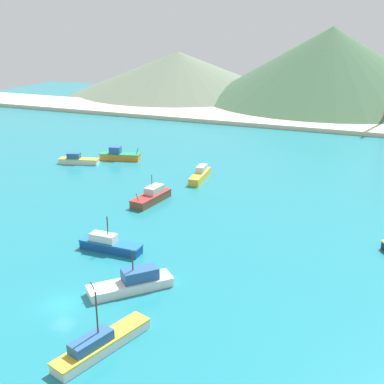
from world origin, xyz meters
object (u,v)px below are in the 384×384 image
object	(u,v)px
fishing_boat_5	(152,196)
fishing_boat_9	(78,160)
fishing_boat_2	(119,155)
fishing_boat_4	(133,282)
fishing_boat_8	(109,245)
fishing_boat_7	(100,344)
fishing_boat_1	(200,175)

from	to	relation	value
fishing_boat_5	fishing_boat_9	xyz separation A→B (m)	(-25.74, 15.44, -0.17)
fishing_boat_2	fishing_boat_4	bearing A→B (deg)	-58.30
fishing_boat_4	fishing_boat_8	distance (m)	11.23
fishing_boat_2	fishing_boat_5	xyz separation A→B (m)	(19.03, -21.77, 0.00)
fishing_boat_5	fishing_boat_7	size ratio (longest dim) A/B	0.83
fishing_boat_2	fishing_boat_4	size ratio (longest dim) A/B	1.01
fishing_boat_1	fishing_boat_9	xyz separation A→B (m)	(-28.87, 0.51, -0.14)
fishing_boat_1	fishing_boat_8	bearing A→B (deg)	-89.66
fishing_boat_4	fishing_boat_5	distance (m)	29.63
fishing_boat_1	fishing_boat_2	world-z (taller)	fishing_boat_2
fishing_boat_9	fishing_boat_7	bearing A→B (deg)	-53.75
fishing_boat_5	fishing_boat_8	distance (m)	19.77
fishing_boat_4	fishing_boat_7	distance (m)	11.69
fishing_boat_4	fishing_boat_7	size ratio (longest dim) A/B	0.83
fishing_boat_2	fishing_boat_9	distance (m)	9.23
fishing_boat_1	fishing_boat_8	xyz separation A→B (m)	(0.21, -34.42, -0.04)
fishing_boat_1	fishing_boat_5	world-z (taller)	fishing_boat_5
fishing_boat_5	fishing_boat_7	xyz separation A→B (m)	(14.00, -38.76, -0.17)
fishing_boat_2	fishing_boat_8	world-z (taller)	fishing_boat_8
fishing_boat_5	fishing_boat_7	bearing A→B (deg)	-70.14
fishing_boat_2	fishing_boat_4	xyz separation A→B (m)	(30.35, -49.15, -0.06)
fishing_boat_1	fishing_boat_4	size ratio (longest dim) A/B	1.01
fishing_boat_2	fishing_boat_5	world-z (taller)	fishing_boat_5
fishing_boat_1	fishing_boat_7	xyz separation A→B (m)	(10.86, -53.69, -0.13)
fishing_boat_1	fishing_boat_9	distance (m)	28.88
fishing_boat_1	fishing_boat_9	world-z (taller)	fishing_boat_1
fishing_boat_4	fishing_boat_8	world-z (taller)	fishing_boat_8
fishing_boat_1	fishing_boat_4	xyz separation A→B (m)	(8.19, -42.31, -0.02)
fishing_boat_4	fishing_boat_9	size ratio (longest dim) A/B	1.02
fishing_boat_4	fishing_boat_7	bearing A→B (deg)	-76.79
fishing_boat_4	fishing_boat_7	xyz separation A→B (m)	(2.67, -11.38, -0.11)
fishing_boat_1	fishing_boat_5	size ratio (longest dim) A/B	1.00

